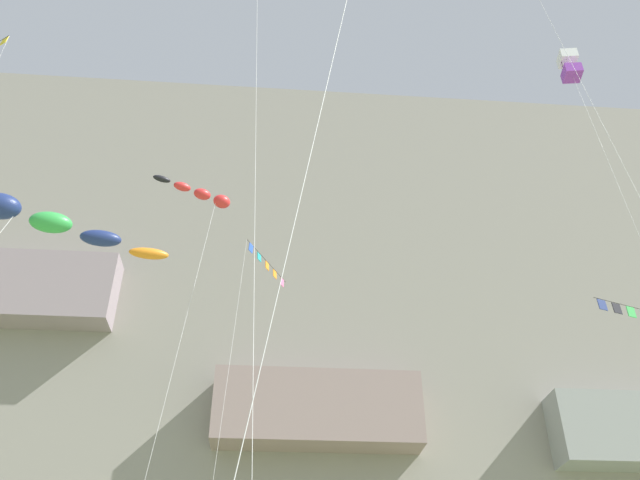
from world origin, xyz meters
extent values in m
cube|color=gray|center=(0.00, 65.53, 28.05)|extent=(180.00, 25.56, 56.11)
cube|color=gray|center=(-23.05, 51.96, 29.78)|extent=(12.86, 3.60, 6.04)
cube|color=gray|center=(0.00, 51.60, 20.22)|extent=(15.58, 3.61, 5.53)
cylinder|color=silver|center=(-4.09, 15.53, 11.99)|extent=(1.16, 3.92, 23.74)
cube|color=yellow|center=(-16.91, 24.80, 28.23)|extent=(0.39, 0.29, 0.46)
cylinder|color=black|center=(13.15, 29.40, 17.68)|extent=(4.15, 1.47, 0.03)
cube|color=green|center=(13.15, 29.40, 17.38)|extent=(0.47, 0.19, 0.54)
cube|color=black|center=(12.32, 29.11, 17.38)|extent=(0.48, 0.21, 0.54)
cube|color=navy|center=(11.49, 28.82, 17.38)|extent=(0.48, 0.21, 0.54)
cylinder|color=black|center=(-4.04, 33.31, 21.81)|extent=(2.15, 4.16, 0.02)
cube|color=blue|center=(-4.89, 31.64, 21.57)|extent=(0.24, 0.38, 0.45)
cube|color=teal|center=(-4.47, 32.47, 21.57)|extent=(0.24, 0.39, 0.45)
cube|color=orange|center=(-4.04, 33.31, 21.57)|extent=(0.23, 0.38, 0.45)
cube|color=orange|center=(-3.62, 34.14, 21.57)|extent=(0.23, 0.38, 0.45)
cube|color=pink|center=(-3.19, 34.97, 21.57)|extent=(0.21, 0.37, 0.45)
cylinder|color=silver|center=(-5.51, 29.40, 10.97)|extent=(0.84, 3.67, 21.69)
cylinder|color=silver|center=(-3.14, 10.27, 8.83)|extent=(2.82, 1.17, 17.43)
ellipsoid|color=green|center=(-9.22, 16.96, 12.38)|extent=(1.20, 0.86, 0.66)
ellipsoid|color=navy|center=(-8.04, 17.36, 12.23)|extent=(1.15, 0.74, 0.54)
ellipsoid|color=orange|center=(-6.86, 17.75, 12.08)|extent=(1.10, 0.62, 0.42)
ellipsoid|color=red|center=(-5.94, 25.31, 19.65)|extent=(0.92, 0.84, 0.60)
ellipsoid|color=red|center=(-6.73, 24.93, 19.70)|extent=(0.87, 0.74, 0.50)
ellipsoid|color=red|center=(-7.52, 24.55, 19.74)|extent=(0.82, 0.64, 0.40)
ellipsoid|color=black|center=(-8.31, 24.17, 19.79)|extent=(0.77, 0.55, 0.29)
cylinder|color=silver|center=(-6.93, 23.61, 9.82)|extent=(1.53, 3.19, 19.41)
cube|color=white|center=(11.39, 25.59, 30.46)|extent=(0.99, 0.99, 0.61)
cube|color=purple|center=(11.39, 25.59, 29.33)|extent=(0.99, 0.99, 0.61)
cylinder|color=black|center=(11.78, 25.59, 29.89)|extent=(0.03, 0.03, 1.65)
cylinder|color=black|center=(11.00, 25.59, 29.89)|extent=(0.03, 0.03, 1.65)
camera|label=1|loc=(-3.51, 2.95, 2.60)|focal=37.38mm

